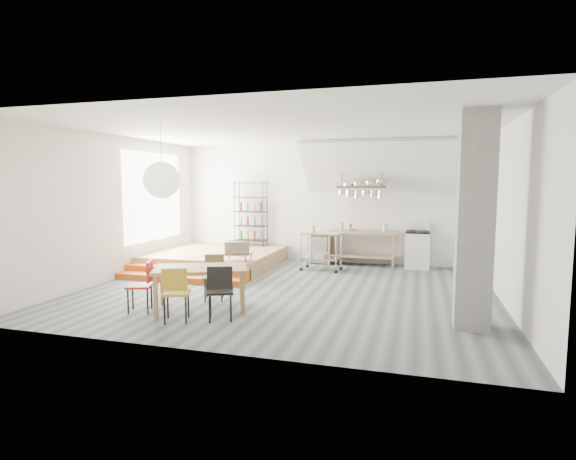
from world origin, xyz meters
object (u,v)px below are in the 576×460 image
(stove, at_px, (417,249))
(dining_table, at_px, (201,272))
(rolling_cart, at_px, (321,246))
(mini_fridge, at_px, (321,249))

(stove, height_order, dining_table, stove)
(stove, distance_m, rolling_cart, 2.47)
(stove, height_order, mini_fridge, stove)
(stove, xyz_separation_m, rolling_cart, (-2.26, -0.99, 0.13))
(rolling_cart, relative_size, mini_fridge, 1.30)
(rolling_cart, height_order, mini_fridge, rolling_cart)
(stove, relative_size, rolling_cart, 1.18)
(rolling_cart, bearing_deg, dining_table, -102.25)
(mini_fridge, bearing_deg, rolling_cart, -77.16)
(stove, distance_m, mini_fridge, 2.50)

